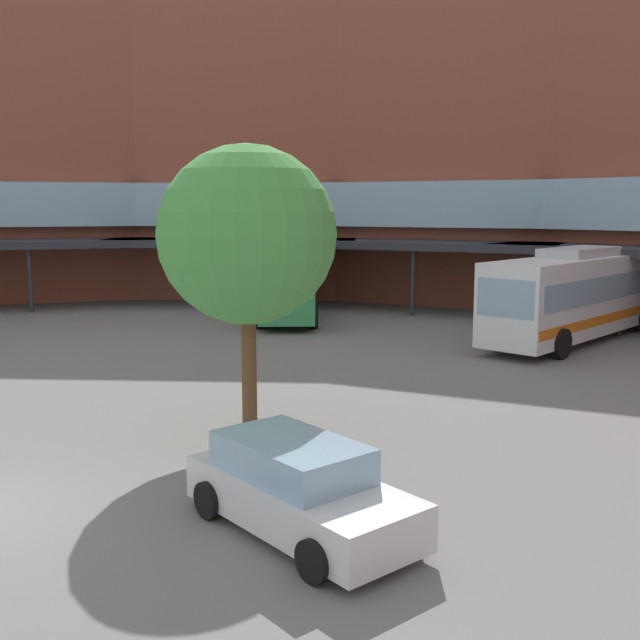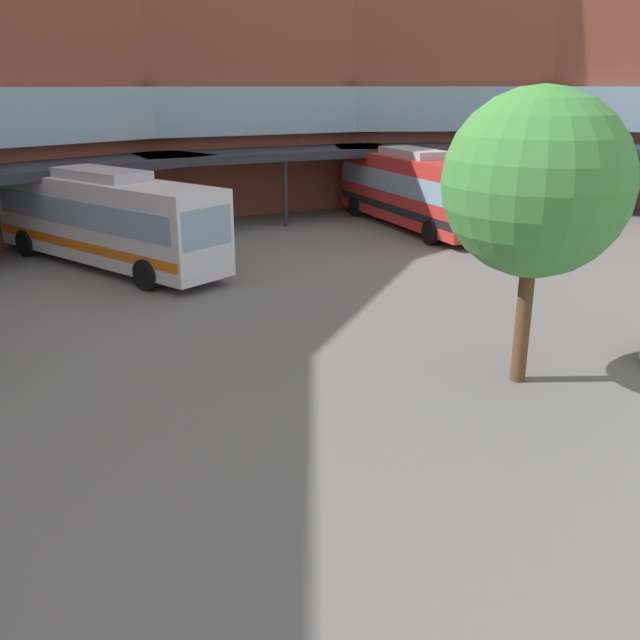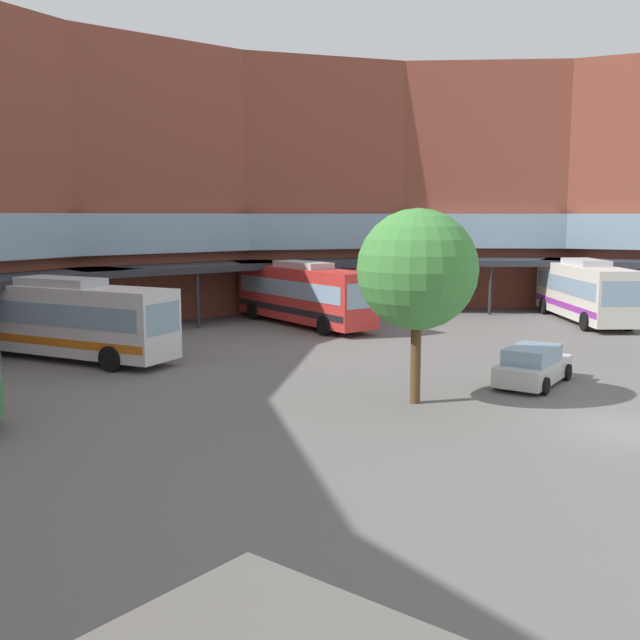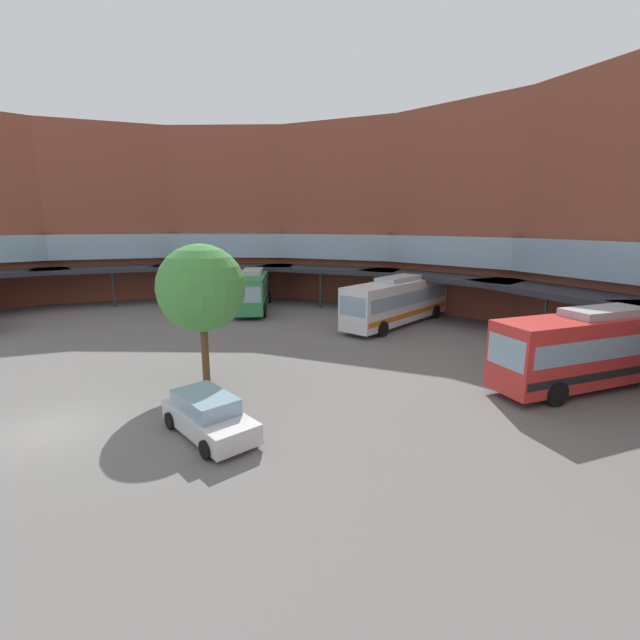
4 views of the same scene
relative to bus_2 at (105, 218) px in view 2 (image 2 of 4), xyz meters
name	(u,v)px [view 2 (image 2 of 4)]	position (x,y,z in m)	size (l,w,h in m)	color
station_building	(182,40)	(0.75, -4.48, 6.24)	(73.24, 40.93, 17.12)	brown
bus_2	(105,218)	(0.00, 0.00, 0.00)	(3.26, 11.78, 3.75)	white
bus_3	(412,188)	(14.42, -4.22, 0.04)	(7.03, 11.42, 3.83)	red
plaza_tree	(536,184)	(0.48, -17.20, 2.80)	(4.18, 4.18, 6.80)	brown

